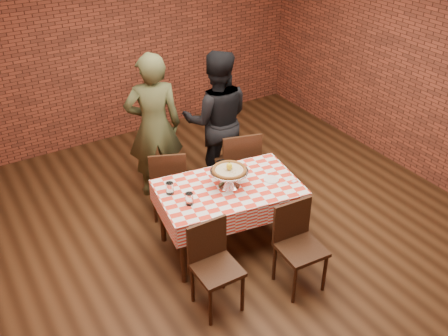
{
  "coord_description": "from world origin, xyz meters",
  "views": [
    {
      "loc": [
        -2.42,
        -3.63,
        3.65
      ],
      "look_at": [
        -0.12,
        0.11,
        0.91
      ],
      "focal_mm": 40.87,
      "sensor_mm": 36.0,
      "label": 1
    }
  ],
  "objects": [
    {
      "name": "side_plate",
      "position": [
        0.31,
        -0.13,
        0.76
      ],
      "size": [
        0.18,
        0.18,
        0.01
      ],
      "primitive_type": "cylinder",
      "rotation": [
        0.0,
        0.0,
        -0.15
      ],
      "color": "white",
      "rests_on": "tablecloth"
    },
    {
      "name": "table",
      "position": [
        -0.13,
        -0.01,
        0.38
      ],
      "size": [
        1.52,
        1.05,
        0.75
      ],
      "primitive_type": "cube",
      "rotation": [
        0.0,
        0.0,
        -0.15
      ],
      "color": "#381F11",
      "rests_on": "ground"
    },
    {
      "name": "diner_olive",
      "position": [
        -0.33,
        1.33,
        0.9
      ],
      "size": [
        0.76,
        0.6,
        1.81
      ],
      "primitive_type": "imported",
      "rotation": [
        0.0,
        0.0,
        2.85
      ],
      "color": "#424527",
      "rests_on": "ground"
    },
    {
      "name": "water_glass_right",
      "position": [
        -0.69,
        0.2,
        0.82
      ],
      "size": [
        0.09,
        0.09,
        0.12
      ],
      "primitive_type": "cylinder",
      "rotation": [
        0.0,
        0.0,
        -0.15
      ],
      "color": "white",
      "rests_on": "tablecloth"
    },
    {
      "name": "chair_far_right",
      "position": [
        0.44,
        0.73,
        0.47
      ],
      "size": [
        0.57,
        0.57,
        0.94
      ],
      "primitive_type": null,
      "rotation": [
        0.0,
        0.0,
        2.87
      ],
      "color": "#381F11",
      "rests_on": "ground"
    },
    {
      "name": "condiment_caddy",
      "position": [
        -0.05,
        0.28,
        0.82
      ],
      "size": [
        0.09,
        0.07,
        0.13
      ],
      "primitive_type": "cube",
      "rotation": [
        0.0,
        0.0,
        0.01
      ],
      "color": "silver",
      "rests_on": "tablecloth"
    },
    {
      "name": "back_wall",
      "position": [
        0.0,
        3.0,
        1.45
      ],
      "size": [
        5.5,
        0.0,
        5.5
      ],
      "primitive_type": "plane",
      "rotation": [
        1.57,
        0.0,
        0.0
      ],
      "color": "brown",
      "rests_on": "ground"
    },
    {
      "name": "chair_near_left",
      "position": [
        -0.69,
        -0.7,
        0.44
      ],
      "size": [
        0.4,
        0.4,
        0.88
      ],
      "primitive_type": null,
      "rotation": [
        0.0,
        0.0,
        -0.01
      ],
      "color": "#381F11",
      "rests_on": "ground"
    },
    {
      "name": "lemon",
      "position": [
        -0.12,
        0.01,
        0.98
      ],
      "size": [
        0.06,
        0.06,
        0.08
      ],
      "primitive_type": "ellipsoid",
      "rotation": [
        0.0,
        0.0,
        -0.05
      ],
      "color": "yellow",
      "rests_on": "pizza"
    },
    {
      "name": "pizza_stand",
      "position": [
        -0.12,
        0.01,
        0.85
      ],
      "size": [
        0.41,
        0.41,
        0.18
      ],
      "primitive_type": null,
      "rotation": [
        0.0,
        0.0,
        -0.05
      ],
      "color": "silver",
      "rests_on": "tablecloth"
    },
    {
      "name": "chair_near_right",
      "position": [
        0.13,
        -0.88,
        0.44
      ],
      "size": [
        0.44,
        0.44,
        0.89
      ],
      "primitive_type": null,
      "rotation": [
        0.0,
        0.0,
        -0.07
      ],
      "color": "#381F11",
      "rests_on": "ground"
    },
    {
      "name": "tablecloth",
      "position": [
        -0.13,
        -0.01,
        0.64
      ],
      "size": [
        1.56,
        1.09,
        0.24
      ],
      "primitive_type": null,
      "rotation": [
        0.0,
        0.0,
        -0.15
      ],
      "color": "red",
      "rests_on": "table"
    },
    {
      "name": "ground",
      "position": [
        0.0,
        0.0,
        0.0
      ],
      "size": [
        6.0,
        6.0,
        0.0
      ],
      "primitive_type": "plane",
      "color": "black",
      "rests_on": "ground"
    },
    {
      "name": "sweetener_packet_b",
      "position": [
        0.49,
        -0.28,
        0.76
      ],
      "size": [
        0.05,
        0.04,
        0.0
      ],
      "primitive_type": "cube",
      "rotation": [
        0.0,
        0.0,
        0.11
      ],
      "color": "white",
      "rests_on": "tablecloth"
    },
    {
      "name": "chair_far_left",
      "position": [
        -0.41,
        0.86,
        0.44
      ],
      "size": [
        0.53,
        0.53,
        0.89
      ],
      "primitive_type": null,
      "rotation": [
        0.0,
        0.0,
        2.74
      ],
      "color": "#381F11",
      "rests_on": "ground"
    },
    {
      "name": "water_glass_left",
      "position": [
        -0.61,
        -0.06,
        0.82
      ],
      "size": [
        0.09,
        0.09,
        0.12
      ],
      "primitive_type": "cylinder",
      "rotation": [
        0.0,
        0.0,
        -0.15
      ],
      "color": "white",
      "rests_on": "tablecloth"
    },
    {
      "name": "pizza",
      "position": [
        -0.12,
        0.01,
        0.94
      ],
      "size": [
        0.37,
        0.37,
        0.03
      ],
      "primitive_type": "cylinder",
      "rotation": [
        0.0,
        0.0,
        -0.05
      ],
      "color": "beige",
      "rests_on": "pizza_stand"
    },
    {
      "name": "sweetener_packet_a",
      "position": [
        0.39,
        -0.25,
        0.76
      ],
      "size": [
        0.06,
        0.05,
        0.0
      ],
      "primitive_type": "cube",
      "rotation": [
        0.0,
        0.0,
        -0.25
      ],
      "color": "white",
      "rests_on": "tablecloth"
    },
    {
      "name": "diner_black",
      "position": [
        0.42,
        1.15,
        0.87
      ],
      "size": [
        1.05,
        0.97,
        1.75
      ],
      "primitive_type": "imported",
      "rotation": [
        0.0,
        0.0,
        2.69
      ],
      "color": "black",
      "rests_on": "ground"
    }
  ]
}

